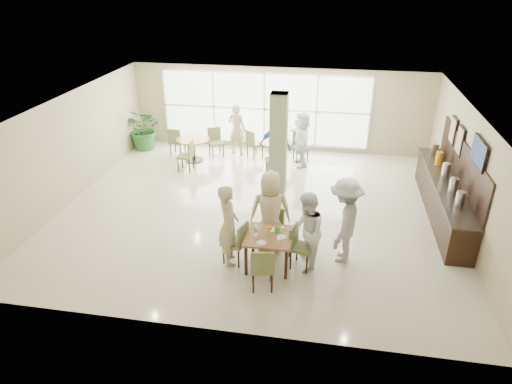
% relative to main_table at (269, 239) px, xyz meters
% --- Properties ---
extents(ground, '(10.00, 10.00, 0.00)m').
position_rel_main_table_xyz_m(ground, '(-0.69, 2.43, -0.66)').
color(ground, beige).
rests_on(ground, ground).
extents(room_shell, '(10.00, 10.00, 10.00)m').
position_rel_main_table_xyz_m(room_shell, '(-0.69, 2.43, 1.04)').
color(room_shell, white).
rests_on(room_shell, ground).
extents(window_bank, '(7.00, 0.04, 7.00)m').
position_rel_main_table_xyz_m(window_bank, '(-1.19, 6.89, 0.74)').
color(window_bank, silver).
rests_on(window_bank, ground).
extents(column, '(0.45, 0.45, 2.80)m').
position_rel_main_table_xyz_m(column, '(-0.29, 3.63, 0.74)').
color(column, '#72815A').
rests_on(column, ground).
extents(main_table, '(0.97, 0.97, 0.75)m').
position_rel_main_table_xyz_m(main_table, '(0.00, 0.00, 0.00)').
color(main_table, brown).
rests_on(main_table, ground).
extents(round_table_left, '(1.08, 1.08, 0.75)m').
position_rel_main_table_xyz_m(round_table_left, '(-3.27, 5.39, -0.09)').
color(round_table_left, brown).
rests_on(round_table_left, ground).
extents(round_table_right, '(1.00, 1.00, 0.75)m').
position_rel_main_table_xyz_m(round_table_right, '(-0.57, 5.53, -0.11)').
color(round_table_right, brown).
rests_on(round_table_right, ground).
extents(chairs_main_table, '(1.98, 1.98, 0.95)m').
position_rel_main_table_xyz_m(chairs_main_table, '(-0.03, 0.00, -0.18)').
color(chairs_main_table, brown).
rests_on(chairs_main_table, ground).
extents(chairs_table_left, '(1.88, 1.86, 0.95)m').
position_rel_main_table_xyz_m(chairs_table_left, '(-3.29, 5.40, -0.18)').
color(chairs_table_left, brown).
rests_on(chairs_table_left, ground).
extents(chairs_table_right, '(2.13, 1.90, 0.95)m').
position_rel_main_table_xyz_m(chairs_table_right, '(-0.58, 5.55, -0.18)').
color(chairs_table_right, brown).
rests_on(chairs_table_right, ground).
extents(tabletop_clutter, '(0.72, 0.75, 0.21)m').
position_rel_main_table_xyz_m(tabletop_clutter, '(0.02, -0.02, 0.15)').
color(tabletop_clutter, white).
rests_on(tabletop_clutter, main_table).
extents(buffet_counter, '(0.64, 4.70, 1.95)m').
position_rel_main_table_xyz_m(buffet_counter, '(4.01, 2.93, -0.11)').
color(buffet_counter, black).
rests_on(buffet_counter, ground).
extents(wall_tv, '(0.06, 1.00, 0.58)m').
position_rel_main_table_xyz_m(wall_tv, '(4.25, 1.83, 1.49)').
color(wall_tv, black).
rests_on(wall_tv, ground).
extents(framed_art_a, '(0.05, 0.55, 0.70)m').
position_rel_main_table_xyz_m(framed_art_a, '(4.26, 3.43, 1.19)').
color(framed_art_a, black).
rests_on(framed_art_a, ground).
extents(framed_art_b, '(0.05, 0.55, 0.70)m').
position_rel_main_table_xyz_m(framed_art_b, '(4.26, 4.23, 1.19)').
color(framed_art_b, black).
rests_on(framed_art_b, ground).
extents(potted_plant, '(1.66, 1.66, 1.45)m').
position_rel_main_table_xyz_m(potted_plant, '(-5.20, 6.12, 0.07)').
color(potted_plant, '#265F26').
rests_on(potted_plant, ground).
extents(teen_left, '(0.63, 0.77, 1.81)m').
position_rel_main_table_xyz_m(teen_left, '(-0.85, -0.01, 0.25)').
color(teen_left, tan).
rests_on(teen_left, ground).
extents(teen_far, '(0.98, 0.64, 1.86)m').
position_rel_main_table_xyz_m(teen_far, '(-0.07, 0.68, 0.27)').
color(teen_far, tan).
rests_on(teen_far, ground).
extents(teen_right, '(0.75, 0.91, 1.72)m').
position_rel_main_table_xyz_m(teen_right, '(0.76, 0.06, 0.20)').
color(teen_right, white).
rests_on(teen_right, ground).
extents(teen_standing, '(0.94, 1.34, 1.90)m').
position_rel_main_table_xyz_m(teen_standing, '(1.52, 0.52, 0.29)').
color(teen_standing, '#A3A3A5').
rests_on(teen_standing, ground).
extents(adult_a, '(1.22, 0.97, 1.82)m').
position_rel_main_table_xyz_m(adult_a, '(-0.51, 4.65, 0.25)').
color(adult_a, '#3F75BF').
rests_on(adult_a, ground).
extents(adult_b, '(1.11, 1.74, 1.74)m').
position_rel_main_table_xyz_m(adult_b, '(0.20, 5.61, 0.21)').
color(adult_b, white).
rests_on(adult_b, ground).
extents(adult_standing, '(0.73, 0.58, 1.75)m').
position_rel_main_table_xyz_m(adult_standing, '(-1.99, 6.18, 0.21)').
color(adult_standing, tan).
rests_on(adult_standing, ground).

